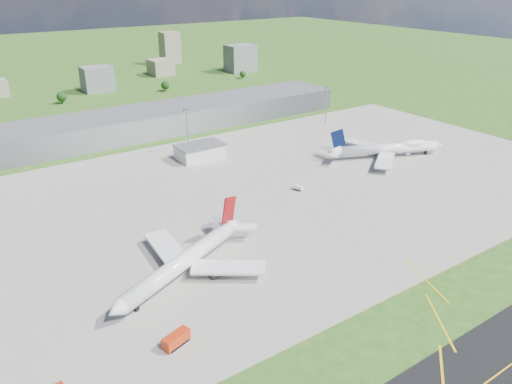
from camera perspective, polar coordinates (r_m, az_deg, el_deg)
ground at (r=330.65m, az=-12.09°, el=5.88°), size 1400.00×1400.00×0.00m
apron at (r=243.86m, az=0.40°, el=-0.10°), size 360.00×190.00×0.08m
terminal at (r=341.92m, az=-13.20°, el=7.68°), size 300.00×42.00×15.00m
ops_building at (r=290.23m, az=-6.41°, el=4.58°), size 26.00×16.00×8.00m
mast_center at (r=298.88m, az=-7.92°, el=7.83°), size 3.50×2.00×25.90m
mast_east at (r=359.89m, az=8.10°, el=10.55°), size 3.50×2.00×25.90m
airliner_red_twin at (r=180.40m, az=-8.01°, el=-7.73°), size 66.99×50.45×19.52m
airliner_blue_quad at (r=300.19m, az=14.88°, el=4.82°), size 68.28×51.89×18.80m
fire_truck at (r=151.57m, az=-9.10°, el=-16.33°), size 9.20×5.66×3.80m
tug_yellow at (r=184.78m, az=-8.64°, el=-8.47°), size 4.26×4.54×1.94m
van_white_near at (r=247.06m, az=4.84°, el=0.43°), size 3.57×4.91×2.33m
van_white_far at (r=307.83m, az=16.95°, el=4.25°), size 4.73×4.40×2.32m
bldg_c at (r=481.31m, az=-17.70°, el=12.20°), size 26.00×20.00×22.00m
bldg_ce at (r=546.30m, az=-10.84°, el=13.83°), size 22.00×24.00×16.00m
bldg_e at (r=556.74m, az=-1.80°, el=15.03°), size 30.00×22.00×28.00m
bldg_tall_e at (r=615.20m, az=-9.81°, el=15.93°), size 20.00×18.00×36.00m
tree_c at (r=443.75m, az=-21.34°, el=10.11°), size 8.10×8.10×9.90m
tree_e at (r=467.39m, az=-10.33°, el=11.92°), size 7.65×7.65×9.35m
tree_far_e at (r=518.63m, az=-1.53°, el=13.32°), size 6.30×6.30×7.70m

